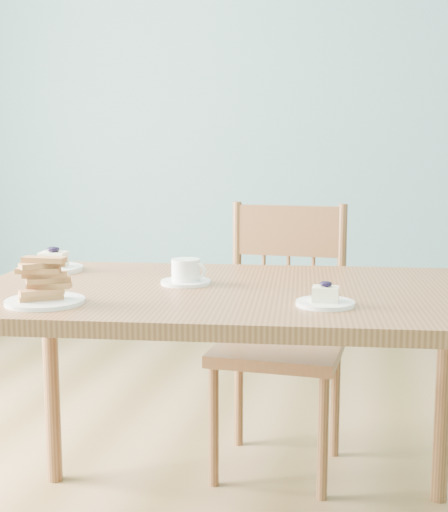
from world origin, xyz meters
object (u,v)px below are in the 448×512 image
(cheesecake_plate_near, at_px, (325,299))
(biscotti_plate, at_px, (44,287))
(dining_table, at_px, (231,315))
(cheesecake_plate_far, at_px, (53,265))
(coffee_cup, at_px, (186,273))
(dining_chair, at_px, (280,336))

(cheesecake_plate_near, bearing_deg, biscotti_plate, -170.04)
(dining_table, height_order, cheesecake_plate_far, cheesecake_plate_far)
(cheesecake_plate_near, height_order, biscotti_plate, biscotti_plate)
(coffee_cup, relative_size, biscotti_plate, 0.73)
(dining_table, bearing_deg, cheesecake_plate_near, -37.02)
(coffee_cup, bearing_deg, cheesecake_plate_far, 178.80)
(cheesecake_plate_far, xyz_separation_m, biscotti_plate, (0.18, -0.44, 0.02))
(cheesecake_plate_near, distance_m, coffee_cup, 0.45)
(dining_chair, height_order, cheesecake_plate_far, dining_chair)
(cheesecake_plate_far, bearing_deg, dining_chair, 31.18)
(coffee_cup, xyz_separation_m, biscotti_plate, (-0.28, -0.32, 0.01))
(dining_table, relative_size, biscotti_plate, 7.64)
(dining_table, xyz_separation_m, dining_chair, (0.07, 0.56, -0.20))
(coffee_cup, bearing_deg, biscotti_plate, -117.16)
(cheesecake_plate_near, bearing_deg, cheesecake_plate_far, 159.52)
(cheesecake_plate_near, bearing_deg, coffee_cup, 153.74)
(cheesecake_plate_near, height_order, coffee_cup, coffee_cup)
(cheesecake_plate_far, height_order, biscotti_plate, biscotti_plate)
(biscotti_plate, bearing_deg, coffee_cup, 48.99)
(coffee_cup, distance_m, biscotti_plate, 0.42)
(cheesecake_plate_far, distance_m, coffee_cup, 0.48)
(cheesecake_plate_near, xyz_separation_m, biscotti_plate, (-0.68, -0.12, 0.02))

